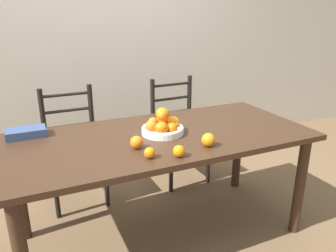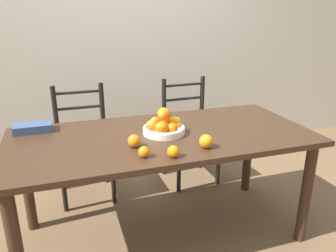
{
  "view_description": "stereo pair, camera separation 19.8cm",
  "coord_description": "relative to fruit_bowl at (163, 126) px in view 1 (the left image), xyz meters",
  "views": [
    {
      "loc": [
        -0.76,
        -1.77,
        1.48
      ],
      "look_at": [
        0.02,
        -0.07,
        0.82
      ],
      "focal_mm": 35.0,
      "sensor_mm": 36.0,
      "label": 1
    },
    {
      "loc": [
        -0.57,
        -1.85,
        1.48
      ],
      "look_at": [
        0.02,
        -0.07,
        0.82
      ],
      "focal_mm": 35.0,
      "sensor_mm": 36.0,
      "label": 2
    }
  ],
  "objects": [
    {
      "name": "ground_plane",
      "position": [
        -0.02,
        -0.01,
        -0.8
      ],
      "size": [
        12.0,
        12.0,
        0.0
      ],
      "primitive_type": "plane",
      "color": "brown"
    },
    {
      "name": "book_stack",
      "position": [
        -0.79,
        0.3,
        -0.03
      ],
      "size": [
        0.23,
        0.13,
        0.05
      ],
      "color": "#334770",
      "rests_on": "dining_table"
    },
    {
      "name": "fruit_bowl",
      "position": [
        0.0,
        0.0,
        0.0
      ],
      "size": [
        0.27,
        0.27,
        0.17
      ],
      "color": "white",
      "rests_on": "dining_table"
    },
    {
      "name": "orange_loose_1",
      "position": [
        -0.21,
        -0.31,
        -0.02
      ],
      "size": [
        0.06,
        0.06,
        0.06
      ],
      "color": "orange",
      "rests_on": "dining_table"
    },
    {
      "name": "wall_back",
      "position": [
        -0.02,
        1.45,
        0.5
      ],
      "size": [
        8.0,
        0.06,
        2.6
      ],
      "color": "beige",
      "rests_on": "ground_plane"
    },
    {
      "name": "orange_loose_3",
      "position": [
        0.16,
        -0.3,
        -0.01
      ],
      "size": [
        0.08,
        0.08,
        0.08
      ],
      "color": "orange",
      "rests_on": "dining_table"
    },
    {
      "name": "orange_loose_0",
      "position": [
        -0.23,
        -0.16,
        -0.01
      ],
      "size": [
        0.07,
        0.07,
        0.07
      ],
      "color": "orange",
      "rests_on": "dining_table"
    },
    {
      "name": "dining_table",
      "position": [
        -0.02,
        -0.01,
        -0.14
      ],
      "size": [
        1.9,
        0.87,
        0.75
      ],
      "color": "#382316",
      "rests_on": "ground_plane"
    },
    {
      "name": "chair_left",
      "position": [
        -0.47,
        0.71,
        -0.34
      ],
      "size": [
        0.43,
        0.41,
        0.92
      ],
      "rotation": [
        0.0,
        0.0,
        0.02
      ],
      "color": "black",
      "rests_on": "ground_plane"
    },
    {
      "name": "chair_right",
      "position": [
        0.46,
        0.71,
        -0.34
      ],
      "size": [
        0.44,
        0.42,
        0.92
      ],
      "rotation": [
        0.0,
        0.0,
        0.04
      ],
      "color": "black",
      "rests_on": "ground_plane"
    },
    {
      "name": "orange_loose_2",
      "position": [
        -0.06,
        -0.36,
        -0.02
      ],
      "size": [
        0.07,
        0.07,
        0.07
      ],
      "color": "orange",
      "rests_on": "dining_table"
    }
  ]
}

